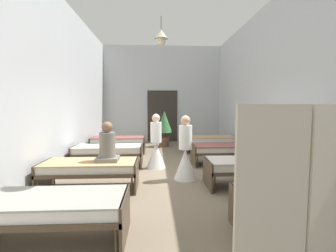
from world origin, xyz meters
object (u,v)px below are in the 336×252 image
nurse_mid_aisle (185,157)px  privacy_screen (336,248)px  bed_left_row_1 (90,168)px  bed_right_row_2 (225,149)px  potted_plant (164,125)px  nurse_near_aisle (156,149)px  bed_left_row_0 (49,207)px  bed_right_row_1 (252,166)px  patient_seated_primary (107,146)px  bed_right_row_3 (210,140)px  bed_left_row_3 (118,141)px  bed_right_row_0 (309,201)px  bed_left_row_2 (108,150)px

nurse_mid_aisle → privacy_screen: size_ratio=0.87×
bed_left_row_1 → bed_right_row_2: size_ratio=1.00×
potted_plant → nurse_near_aisle: bearing=-95.9°
bed_left_row_0 → nurse_near_aisle: (1.34, 3.52, 0.09)m
bed_right_row_1 → patient_seated_primary: patient_seated_primary is taller
bed_right_row_3 → patient_seated_primary: (-2.98, -3.78, 0.43)m
bed_left_row_3 → patient_seated_primary: bearing=-84.7°
bed_left_row_0 → bed_left_row_1: bearing=90.0°
bed_left_row_3 → nurse_mid_aisle: size_ratio=1.28×
bed_right_row_0 → nurse_mid_aisle: bearing=118.5°
bed_right_row_3 → nurse_mid_aisle: 3.51m
bed_left_row_1 → patient_seated_primary: size_ratio=2.37×
bed_left_row_3 → nurse_mid_aisle: nurse_mid_aisle is taller
bed_left_row_1 → potted_plant: potted_plant is taller
bed_left_row_1 → bed_left_row_2: (0.00, 1.90, 0.00)m
bed_right_row_1 → nurse_mid_aisle: (-1.33, 0.55, 0.09)m
bed_left_row_0 → nurse_mid_aisle: nurse_mid_aisle is taller
bed_left_row_1 → patient_seated_primary: bearing=3.5°
privacy_screen → bed_left_row_0: bearing=126.8°
nurse_mid_aisle → bed_right_row_1: bearing=-10.4°
bed_left_row_1 → bed_right_row_3: size_ratio=1.00×
bed_left_row_2 → nurse_mid_aisle: size_ratio=1.28×
bed_left_row_2 → patient_seated_primary: 1.96m
bed_left_row_0 → bed_left_row_1: (0.00, 1.90, 0.00)m
patient_seated_primary → privacy_screen: 4.12m
bed_left_row_0 → bed_right_row_0: bearing=0.0°
bed_left_row_1 → bed_right_row_1: size_ratio=1.00×
bed_left_row_2 → patient_seated_primary: (0.35, -1.88, 0.43)m
bed_left_row_0 → privacy_screen: size_ratio=1.12×
bed_right_row_1 → bed_right_row_3: bearing=90.0°
bed_left_row_0 → bed_left_row_3: same height
bed_right_row_2 → privacy_screen: bearing=-99.9°
bed_right_row_1 → potted_plant: potted_plant is taller
bed_left_row_1 → privacy_screen: privacy_screen is taller
bed_left_row_2 → bed_right_row_3: bearing=29.7°
bed_left_row_0 → patient_seated_primary: (0.35, 1.92, 0.43)m
potted_plant → bed_left_row_1: bearing=-108.5°
bed_left_row_1 → bed_right_row_2: 3.84m
bed_right_row_0 → bed_left_row_2: (-3.33, 3.80, 0.00)m
bed_left_row_1 → nurse_mid_aisle: nurse_mid_aisle is taller
bed_left_row_3 → bed_right_row_3: (3.33, 0.00, 0.00)m
nurse_near_aisle → bed_left_row_1: bearing=148.0°
bed_right_row_3 → bed_left_row_1: bearing=-131.3°
nurse_mid_aisle → bed_left_row_3: bearing=133.7°
nurse_near_aisle → nurse_mid_aisle: same height
bed_left_row_0 → bed_right_row_1: (3.33, 1.90, 0.00)m
bed_left_row_0 → nurse_near_aisle: 3.76m
bed_right_row_2 → bed_right_row_3: (0.00, 1.90, 0.00)m
nurse_mid_aisle → potted_plant: bearing=105.9°
bed_left_row_2 → nurse_mid_aisle: nurse_mid_aisle is taller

